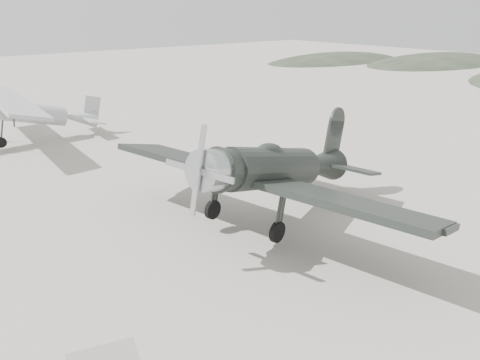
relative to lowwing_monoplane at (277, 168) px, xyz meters
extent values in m
plane|color=#A29A8F|center=(-1.49, -1.84, -2.26)|extent=(160.00, 160.00, 0.00)
ellipsoid|color=#273224|center=(58.51, 26.16, -2.26)|extent=(36.00, 18.00, 6.00)
ellipsoid|color=#273224|center=(48.51, 38.16, -2.26)|extent=(32.00, 16.00, 5.20)
cylinder|color=black|center=(-0.42, -0.09, 0.08)|extent=(5.02, 2.49, 1.53)
cone|color=black|center=(3.10, 0.66, 0.13)|extent=(3.07, 1.98, 1.42)
cylinder|color=#BBBDC0|center=(-3.69, -0.78, 0.08)|extent=(1.24, 1.53, 1.36)
cone|color=#BBBDC0|center=(-4.33, -0.92, 0.08)|extent=(0.50, 0.68, 0.61)
cube|color=#BBBDC0|center=(-4.25, -0.90, 0.08)|extent=(0.10, 0.21, 2.84)
ellipsoid|color=black|center=(-0.64, -0.14, 0.76)|extent=(1.33, 0.98, 0.50)
cube|color=black|center=(-1.17, -0.25, -0.30)|extent=(4.96, 13.30, 0.24)
cube|color=black|center=(3.96, 0.84, 0.19)|extent=(2.13, 4.74, 0.11)
cube|color=black|center=(4.12, 0.87, 1.12)|extent=(1.31, 0.38, 1.97)
cylinder|color=black|center=(-1.30, -1.78, -1.80)|extent=(0.76, 0.32, 0.74)
cylinder|color=black|center=(-1.91, 1.10, -1.80)|extent=(0.76, 0.32, 0.74)
cylinder|color=#333333|center=(-1.30, -1.78, -1.07)|extent=(0.14, 0.14, 1.53)
cylinder|color=#333333|center=(-1.91, 1.10, -1.07)|extent=(0.14, 0.14, 1.53)
cylinder|color=black|center=(4.23, 0.89, -0.34)|extent=(0.25, 0.14, 0.24)
cylinder|color=#9C9FA1|center=(-4.60, 18.31, -0.24)|extent=(5.90, 1.62, 1.23)
cone|color=#9C9FA1|center=(-0.68, 18.05, -0.24)|extent=(2.09, 1.26, 1.12)
cube|color=#9C9FA1|center=(-5.05, 18.34, 0.45)|extent=(2.96, 12.46, 0.20)
cube|color=#9C9FA1|center=(-0.12, 18.01, -0.19)|extent=(1.26, 3.87, 0.09)
cube|color=#9C9FA1|center=(-0.01, 18.01, 0.54)|extent=(1.01, 0.16, 1.46)
cylinder|color=black|center=(-5.58, 17.14, -1.95)|extent=(0.64, 0.20, 0.63)
cylinder|color=black|center=(-5.42, 19.61, -1.95)|extent=(0.64, 0.20, 0.63)
cylinder|color=#333333|center=(-5.58, 17.14, -1.31)|extent=(0.11, 0.11, 1.35)
cylinder|color=black|center=(0.10, 18.00, -0.58)|extent=(0.21, 0.09, 0.20)
camera|label=1|loc=(-11.58, -12.15, 5.72)|focal=35.00mm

